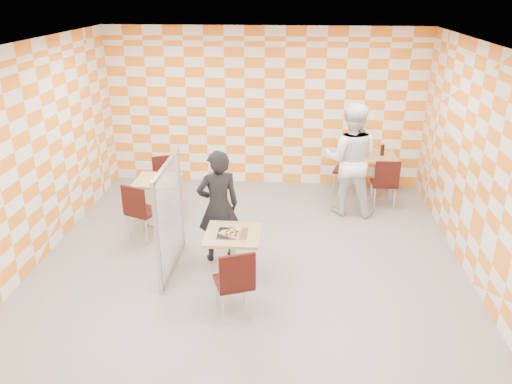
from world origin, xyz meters
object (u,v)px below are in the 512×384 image
Objects in this scene: second_table at (376,168)px; chair_main_front at (235,279)px; chair_empty_near at (139,208)px; man_white at (351,160)px; empty_table at (158,193)px; main_table at (233,250)px; sport_bottle at (370,149)px; chair_second_front at (385,180)px; chair_second_side at (351,166)px; partition at (170,217)px; chair_empty_far at (166,178)px; soda_bottle at (382,150)px; man_dark at (218,206)px.

chair_main_front reaches higher than second_table.
man_white is at bearing 21.81° from chair_empty_near.
empty_table is 0.70m from chair_empty_near.
sport_bottle reaches higher than main_table.
second_table and empty_table have the same top height.
chair_second_front and chair_second_side have the same top height.
chair_second_side is 4.00m from partition.
chair_empty_near is 1.05m from partition.
chair_empty_near reaches higher than second_table.
chair_empty_near is 0.48× the size of man_white.
empty_table is at bearing -168.34° from chair_second_front.
chair_second_side is 0.60× the size of partition.
chair_second_side is at bearing -177.38° from second_table.
man_white reaches higher than partition.
chair_empty_far is at bearing 105.67° from partition.
chair_empty_far is at bearing -164.04° from sport_bottle.
chair_second_side is 0.48m from sport_bottle.
chair_second_front is at bearing 20.62° from chair_empty_near.
chair_second_side is 1.00× the size of chair_empty_near.
main_table is 0.81× the size of chair_empty_near.
partition reaches higher than chair_second_front.
chair_second_side is at bearing 47.05° from partition.
soda_bottle is (0.21, -0.09, 0.01)m from sport_bottle.
partition is 3.33m from man_white.
chair_main_front is (-2.17, -4.02, 0.04)m from second_table.
man_white is at bearing -98.14° from chair_second_side.
chair_empty_near is at bearing -40.05° from man_dark.
soda_bottle reaches higher than main_table.
man_dark is (1.17, -1.13, 0.31)m from empty_table.
second_table is 4.02m from empty_table.
sport_bottle is at bearing 15.96° from chair_empty_far.
chair_second_front is 0.86m from chair_second_side.
man_dark reaches higher than chair_empty_near.
chair_empty_near is 4.62× the size of sport_bottle.
soda_bottle is at bearing 13.89° from chair_empty_far.
man_dark is at bearing -131.64° from sport_bottle.
chair_empty_far is at bearing 10.15° from man_white.
second_table is 0.36m from soda_bottle.
chair_second_side is at bearing 127.11° from chair_second_front.
chair_empty_far is at bearing -76.46° from man_dark.
chair_empty_near is (-3.85, -2.18, 0.04)m from second_table.
sport_bottle is (0.46, 1.00, -0.12)m from man_white.
man_white reaches higher than man_dark.
man_white is (-0.12, -0.85, 0.42)m from chair_second_side.
man_dark is at bearing -143.91° from chair_second_front.
chair_empty_near is (-3.91, -1.47, 0.00)m from chair_second_front.
chair_empty_near is at bearing -99.30° from empty_table.
chair_second_front is at bearing -78.29° from sport_bottle.
chair_empty_far is (0.10, 1.27, 0.00)m from chair_empty_near.
chair_second_front is 3.26m from man_dark.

